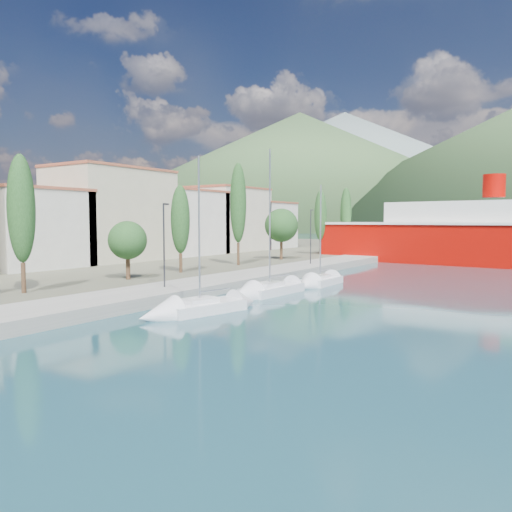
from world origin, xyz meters
The scene contains 9 objects.
ground centered at (0.00, 120.00, 0.00)m, with size 1400.00×1400.00×0.00m, color #1D4651.
quay centered at (-9.00, 26.00, 0.40)m, with size 5.00×88.00×0.80m, color gray.
land_strip centered at (-47.00, 36.00, 0.35)m, with size 70.00×148.00×0.70m, color #565644.
town_buildings centered at (-32.00, 36.91, 5.57)m, with size 9.20×69.20×11.30m.
tree_row centered at (-15.41, 33.84, 5.80)m, with size 4.23×64.18×11.26m.
lamp_posts centered at (-9.00, 15.68, 4.08)m, with size 0.15×47.77×6.06m.
sailboat_near centered at (-3.31, 11.00, 0.28)m, with size 3.69×7.45×10.28m.
sailboat_mid centered at (-3.51, 19.62, 0.29)m, with size 2.64×8.29×11.77m.
sailboat_far centered at (-2.65, 27.16, 0.27)m, with size 2.07×6.46×9.49m.
Camera 1 is at (16.05, -10.90, 5.59)m, focal length 35.00 mm.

